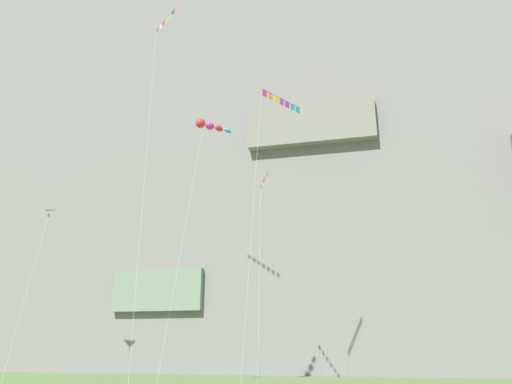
# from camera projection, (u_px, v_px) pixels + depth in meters

# --- Properties ---
(cliff_face) EXTENTS (180.00, 29.45, 70.93)m
(cliff_face) POSITION_uv_depth(u_px,v_px,m) (320.00, 129.00, 73.54)
(cliff_face) COLOR slate
(cliff_face) RESTS_ON ground
(kite_banner_high_right) EXTENTS (3.44, 6.02, 31.94)m
(kite_banner_high_right) POSITION_uv_depth(u_px,v_px,m) (163.00, 50.00, 41.95)
(kite_banner_high_right) COLOR black
(kite_banner_high_right) RESTS_ON ground
(kite_banner_mid_right) EXTENTS (3.61, 6.13, 22.86)m
(kite_banner_mid_right) POSITION_uv_depth(u_px,v_px,m) (280.00, 109.00, 39.02)
(kite_banner_mid_right) COLOR black
(kite_banner_mid_right) RESTS_ON ground
(kite_windsock_low_center) EXTENTS (3.22, 5.58, 20.53)m
(kite_windsock_low_center) POSITION_uv_depth(u_px,v_px,m) (209.00, 126.00, 38.20)
(kite_windsock_low_center) COLOR red
(kite_windsock_low_center) RESTS_ON ground
(kite_banner_mid_center) EXTENTS (1.50, 4.22, 17.07)m
(kite_banner_mid_center) POSITION_uv_depth(u_px,v_px,m) (263.00, 202.00, 40.44)
(kite_banner_mid_center) COLOR black
(kite_banner_mid_center) RESTS_ON ground
(kite_delta_high_center) EXTENTS (2.80, 5.75, 16.05)m
(kite_delta_high_center) POSITION_uv_depth(u_px,v_px,m) (44.00, 220.00, 47.47)
(kite_delta_high_center) COLOR green
(kite_delta_high_center) RESTS_ON ground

